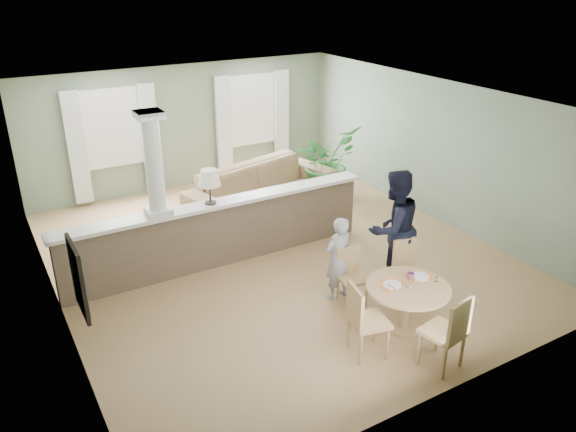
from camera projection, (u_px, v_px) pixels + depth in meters
ground at (275, 255)px, 9.70m from camera, size 8.00×8.00×0.00m
room_shell at (254, 145)px, 9.45m from camera, size 7.02×8.02×2.71m
pony_wall at (216, 226)px, 9.11m from camera, size 5.32×0.38×2.70m
sofa at (263, 189)px, 11.29m from camera, size 3.39×1.96×0.93m
houseplant at (326, 162)px, 11.99m from camera, size 1.69×1.58×1.51m
dining_table at (407, 295)px, 7.49m from camera, size 1.12×1.12×0.77m
chair_far_boy at (351, 273)px, 8.17m from camera, size 0.44×0.44×0.85m
chair_far_man at (407, 266)px, 8.32m from camera, size 0.47×0.47×0.89m
chair_near at (449, 330)px, 6.72m from camera, size 0.54×0.54×1.02m
chair_side at (364, 318)px, 6.98m from camera, size 0.54×0.54×1.01m
child_person at (338, 258)px, 8.20m from camera, size 0.50×0.36×1.30m
man_person at (393, 229)px, 8.49m from camera, size 0.93×0.74×1.86m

